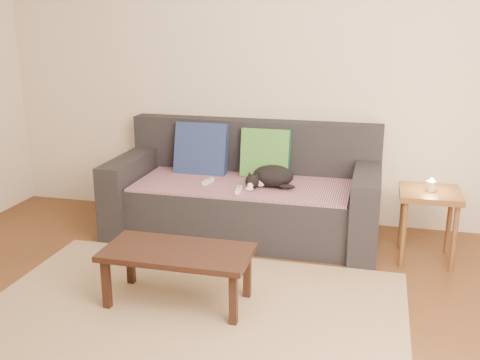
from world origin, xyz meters
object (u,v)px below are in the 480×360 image
Objects in this scene: side_table at (429,203)px; wii_remote_a at (208,182)px; wii_remote_b at (239,190)px; coffee_table at (177,257)px; sofa at (245,196)px; cat at (271,177)px.

wii_remote_a is at bearing 177.95° from side_table.
coffee_table is at bearing 166.56° from wii_remote_b.
wii_remote_b is at bearing -85.37° from sofa.
cat reaches higher than side_table.
wii_remote_a is at bearing 97.67° from coffee_table.
coffee_table is (-0.14, -0.95, -0.14)m from wii_remote_b.
side_table is (1.65, -0.06, -0.03)m from wii_remote_a.
side_table reaches higher than wii_remote_b.
cat reaches higher than wii_remote_a.
wii_remote_b is 0.97m from coffee_table.
sofa is 0.34m from cat.
wii_remote_a and wii_remote_b have the same top height.
cat is 2.54× the size of wii_remote_b.
sofa is 0.35m from wii_remote_b.
side_table is (1.15, -0.09, -0.09)m from cat.
wii_remote_a is 0.29× the size of side_table.
side_table is (1.36, 0.10, -0.03)m from wii_remote_b.
side_table is 1.83m from coffee_table.
cat is 1.21m from coffee_table.
cat is at bearing -27.89° from sofa.
sofa is 4.03× the size of side_table.
sofa reaches higher than coffee_table.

